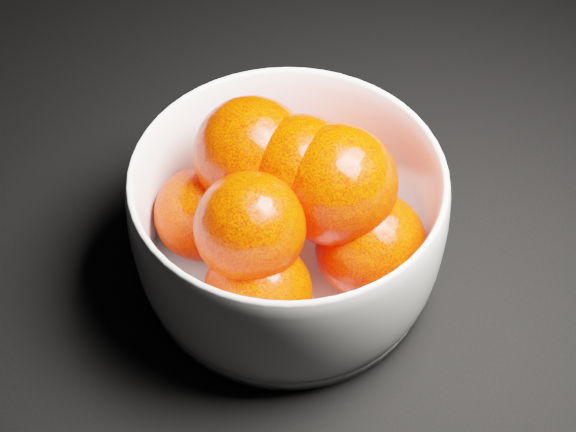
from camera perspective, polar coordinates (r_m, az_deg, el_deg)
bowl at (r=0.53m, az=0.00°, el=-0.35°), size 0.21×0.21×0.10m
orange_pile at (r=0.52m, az=0.15°, el=0.96°), size 0.16×0.16×0.11m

